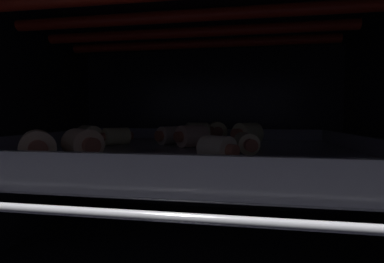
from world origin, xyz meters
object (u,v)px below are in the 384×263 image
pig_in_blanket_mid_6 (171,135)px  pig_in_blanket_mid_9 (217,149)px  pig_in_blanket_mid_3 (192,136)px  baking_tray_mid (188,152)px  pig_in_blanket_mid_0 (217,131)px  pig_in_blanket_mid_5 (197,133)px  pig_in_blanket_mid_8 (37,146)px  pig_in_blanket_mid_1 (246,143)px  pig_in_blanket_mid_10 (116,136)px  heating_element (188,25)px  pig_in_blanket_mid_2 (89,135)px  pig_in_blanket_mid_7 (82,144)px  pig_in_blanket_mid_4 (247,134)px  oven_rack_mid (188,159)px

pig_in_blanket_mid_6 → pig_in_blanket_mid_9: pig_in_blanket_mid_6 is taller
pig_in_blanket_mid_3 → pig_in_blanket_mid_6: bearing=142.9°
baking_tray_mid → pig_in_blanket_mid_0: pig_in_blanket_mid_0 is taller
pig_in_blanket_mid_3 → pig_in_blanket_mid_5: 5.26cm
pig_in_blanket_mid_8 → pig_in_blanket_mid_9: pig_in_blanket_mid_8 is taller
pig_in_blanket_mid_1 → pig_in_blanket_mid_6: pig_in_blanket_mid_6 is taller
pig_in_blanket_mid_0 → pig_in_blanket_mid_1: bearing=-74.6°
pig_in_blanket_mid_9 → pig_in_blanket_mid_10: 20.95cm
heating_element → pig_in_blanket_mid_5: bearing=90.5°
pig_in_blanket_mid_1 → pig_in_blanket_mid_6: size_ratio=1.18×
heating_element → pig_in_blanket_mid_2: 22.23cm
pig_in_blanket_mid_5 → pig_in_blanket_mid_8: size_ratio=1.03×
pig_in_blanket_mid_1 → pig_in_blanket_mid_5: (-7.49, 11.27, 0.45)cm
pig_in_blanket_mid_3 → pig_in_blanket_mid_7: bearing=-127.6°
pig_in_blanket_mid_6 → pig_in_blanket_mid_2: bearing=-169.8°
pig_in_blanket_mid_2 → pig_in_blanket_mid_10: pig_in_blanket_mid_2 is taller
pig_in_blanket_mid_0 → pig_in_blanket_mid_5: bearing=-116.0°
pig_in_blanket_mid_2 → pig_in_blanket_mid_4: 24.37cm
pig_in_blanket_mid_1 → pig_in_blanket_mid_2: size_ratio=1.03×
pig_in_blanket_mid_5 → oven_rack_mid: bearing=-89.5°
pig_in_blanket_mid_6 → pig_in_blanket_mid_10: 8.33cm
baking_tray_mid → pig_in_blanket_mid_4: bearing=42.3°
oven_rack_mid → pig_in_blanket_mid_0: pig_in_blanket_mid_0 is taller
pig_in_blanket_mid_0 → pig_in_blanket_mid_8: size_ratio=0.99×
pig_in_blanket_mid_2 → baking_tray_mid: bearing=-14.3°
pig_in_blanket_mid_0 → pig_in_blanket_mid_8: (-15.25, -26.46, -0.14)cm
pig_in_blanket_mid_1 → pig_in_blanket_mid_2: bearing=164.5°
oven_rack_mid → pig_in_blanket_mid_8: bearing=-136.6°
baking_tray_mid → pig_in_blanket_mid_8: pig_in_blanket_mid_8 is taller
baking_tray_mid → pig_in_blanket_mid_6: size_ratio=8.87×
oven_rack_mid → pig_in_blanket_mid_1: bearing=-18.1°
oven_rack_mid → pig_in_blanket_mid_3: size_ratio=10.25×
baking_tray_mid → pig_in_blanket_mid_1: (7.41, -2.41, 1.49)cm
heating_element → pig_in_blanket_mid_4: 17.89cm
pig_in_blanket_mid_5 → pig_in_blanket_mid_6: size_ratio=1.14×
pig_in_blanket_mid_4 → pig_in_blanket_mid_8: pig_in_blanket_mid_4 is taller
pig_in_blanket_mid_1 → pig_in_blanket_mid_4: 9.63cm
pig_in_blanket_mid_5 → pig_in_blanket_mid_8: bearing=-121.0°
pig_in_blanket_mid_2 → heating_element: bearing=-14.3°
heating_element → pig_in_blanket_mid_9: size_ratio=9.89×
pig_in_blanket_mid_8 → pig_in_blanket_mid_5: bearing=59.0°
baking_tray_mid → pig_in_blanket_mid_8: 17.33cm
pig_in_blanket_mid_4 → pig_in_blanket_mid_3: bearing=-155.7°
pig_in_blanket_mid_4 → pig_in_blanket_mid_2: bearing=-172.8°
pig_in_blanket_mid_0 → pig_in_blanket_mid_7: 26.53cm
pig_in_blanket_mid_2 → pig_in_blanket_mid_5: (16.19, 4.71, 0.20)cm
pig_in_blanket_mid_1 → pig_in_blanket_mid_7: bearing=-159.3°
pig_in_blanket_mid_10 → pig_in_blanket_mid_3: bearing=-2.6°
pig_in_blanket_mid_4 → pig_in_blanket_mid_6: 11.69cm
pig_in_blanket_mid_0 → pig_in_blanket_mid_4: bearing=-55.1°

